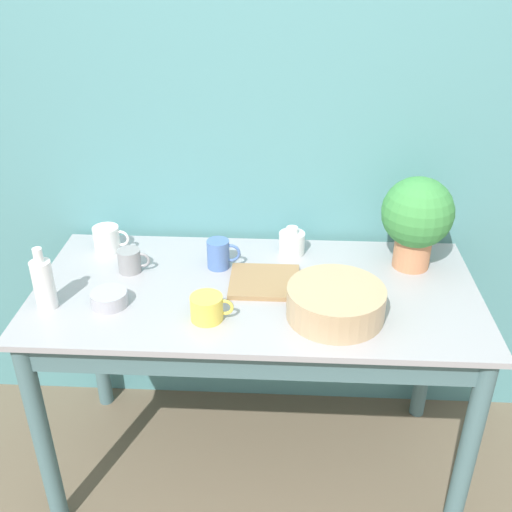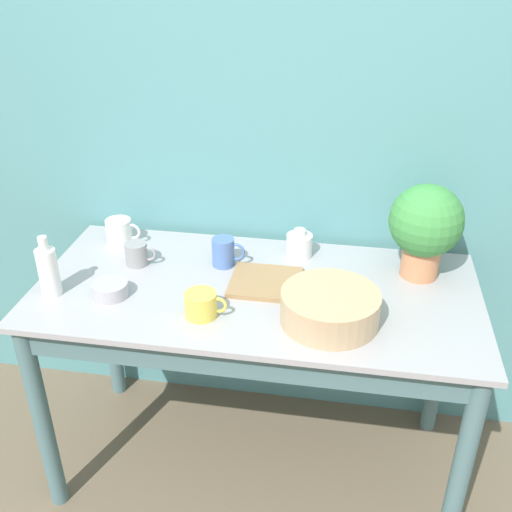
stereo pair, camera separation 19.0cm
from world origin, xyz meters
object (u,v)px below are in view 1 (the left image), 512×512
at_px(potted_plant, 417,217).
at_px(bottle_short, 292,243).
at_px(tray_board, 265,282).
at_px(mug_grey, 130,261).
at_px(bottle_tall, 44,283).
at_px(mug_white, 107,239).
at_px(bowl_wash_large, 336,302).
at_px(mug_blue, 219,254).
at_px(mug_yellow, 207,308).
at_px(bowl_small_steel, 109,298).

bearing_deg(potted_plant, bottle_short, 170.70).
bearing_deg(tray_board, mug_grey, 172.66).
bearing_deg(bottle_tall, mug_white, 76.20).
distance_m(mug_white, tray_board, 0.61).
bearing_deg(tray_board, bowl_wash_large, -38.35).
relative_size(bowl_wash_large, mug_grey, 2.69).
relative_size(bottle_tall, mug_white, 1.59).
height_order(bottle_tall, mug_grey, bottle_tall).
relative_size(bottle_tall, mug_blue, 1.78).
relative_size(mug_yellow, tray_board, 0.57).
relative_size(mug_blue, mug_yellow, 0.89).
relative_size(potted_plant, mug_grey, 2.95).
bearing_deg(bottle_short, potted_plant, -9.30).
height_order(bowl_small_steel, tray_board, bowl_small_steel).
height_order(potted_plant, mug_yellow, potted_plant).
xyz_separation_m(bowl_small_steel, tray_board, (0.48, 0.15, -0.02)).
bearing_deg(mug_white, mug_grey, -50.17).
relative_size(bowl_wash_large, tray_board, 1.29).
relative_size(bowl_wash_large, bottle_tall, 1.44).
distance_m(mug_white, bowl_small_steel, 0.36).
height_order(bottle_short, mug_grey, bottle_short).
xyz_separation_m(mug_grey, tray_board, (0.46, -0.06, -0.03)).
bearing_deg(mug_yellow, bowl_small_steel, 169.40).
bearing_deg(bowl_small_steel, mug_blue, 38.56).
xyz_separation_m(potted_plant, mug_blue, (-0.66, -0.04, -0.14)).
relative_size(bottle_short, mug_yellow, 0.80).
height_order(mug_white, mug_yellow, mug_white).
height_order(bowl_wash_large, mug_blue, mug_blue).
xyz_separation_m(mug_white, tray_board, (0.58, -0.20, -0.04)).
relative_size(bottle_short, mug_blue, 0.90).
relative_size(mug_white, mug_grey, 1.18).
distance_m(bottle_tall, mug_grey, 0.31).
bearing_deg(mug_grey, bottle_short, 15.71).
relative_size(potted_plant, mug_white, 2.50).
xyz_separation_m(bottle_tall, mug_blue, (0.51, 0.27, -0.03)).
bearing_deg(tray_board, mug_white, 160.98).
distance_m(bottle_tall, mug_white, 0.38).
height_order(mug_blue, bowl_small_steel, mug_blue).
distance_m(mug_white, mug_grey, 0.18).
distance_m(potted_plant, mug_yellow, 0.77).
height_order(bowl_wash_large, mug_grey, bowl_wash_large).
distance_m(bottle_tall, mug_blue, 0.58).
distance_m(potted_plant, bowl_wash_large, 0.45).
bearing_deg(mug_blue, mug_grey, -171.79).
xyz_separation_m(bowl_wash_large, mug_grey, (-0.68, 0.23, -0.01)).
bearing_deg(potted_plant, mug_yellow, -151.86).
relative_size(bottle_short, mug_grey, 0.95).
height_order(mug_blue, tray_board, mug_blue).
bearing_deg(bowl_wash_large, bottle_short, 108.76).
relative_size(bottle_tall, bottle_short, 1.97).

